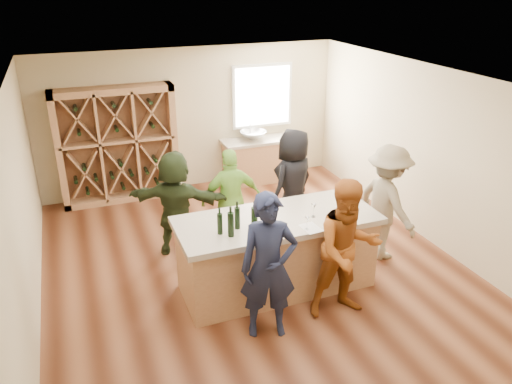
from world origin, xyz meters
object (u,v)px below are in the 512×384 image
object	(u,v)px
wine_bottle_a	(220,224)
person_far_right	(293,183)
sink	(253,135)
person_far_left	(176,203)
wine_rack	(118,145)
wine_bottle_c	(237,218)
wine_bottle_b	(231,225)
person_near_left	(269,267)
person_near_right	(347,250)
wine_bottle_d	(254,220)
tasting_counter_base	(277,255)
person_server	(387,203)
person_far_mid	(232,199)

from	to	relation	value
wine_bottle_a	person_far_right	distance (m)	2.32
sink	person_far_left	size ratio (longest dim) A/B	0.32
wine_rack	wine_bottle_c	size ratio (longest dim) A/B	7.52
person_far_left	sink	bearing A→B (deg)	-106.02
wine_bottle_b	person_near_left	distance (m)	0.72
wine_bottle_c	person_far_left	bearing A→B (deg)	106.97
wine_rack	wine_bottle_a	world-z (taller)	wine_rack
person_near_right	wine_bottle_d	bearing A→B (deg)	155.53
tasting_counter_base	person_near_left	size ratio (longest dim) A/B	1.41
person_far_right	person_far_left	xyz separation A→B (m)	(-1.94, 0.06, -0.07)
sink	person_far_left	distance (m)	3.16
wine_bottle_b	wine_bottle_d	distance (m)	0.31
person_server	wine_bottle_a	bearing A→B (deg)	91.22
tasting_counter_base	wine_bottle_b	size ratio (longest dim) A/B	8.13
wine_rack	wine_bottle_b	size ratio (longest dim) A/B	6.88
sink	person_server	world-z (taller)	person_server
wine_bottle_b	person_server	xyz separation A→B (m)	(2.61, 0.45, -0.34)
wine_bottle_b	person_near_left	size ratio (longest dim) A/B	0.17
wine_bottle_c	wine_bottle_d	bearing A→B (deg)	-43.01
wine_bottle_d	person_far_right	bearing A→B (deg)	51.33
wine_bottle_a	person_server	xyz separation A→B (m)	(2.72, 0.34, -0.32)
wine_bottle_c	person_near_left	bearing A→B (deg)	-81.31
wine_bottle_d	wine_rack	bearing A→B (deg)	106.34
person_near_left	person_far_left	size ratio (longest dim) A/B	1.10
wine_rack	person_server	xyz separation A→B (m)	(3.49, -3.63, -0.20)
wine_bottle_d	person_far_left	world-z (taller)	person_far_left
sink	person_near_left	size ratio (longest dim) A/B	0.29
person_far_left	person_far_right	bearing A→B (deg)	-154.96
person_far_left	person_near_right	bearing A→B (deg)	152.80
sink	person_near_right	bearing A→B (deg)	-96.17
person_near_right	person_near_left	bearing A→B (deg)	-173.46
person_server	person_far_left	distance (m)	3.19
person_near_left	person_far_mid	distance (m)	2.21
person_near_right	person_far_right	distance (m)	2.24
wine_bottle_a	person_near_left	world-z (taller)	person_near_left
sink	wine_rack	bearing A→B (deg)	178.51
wine_bottle_d	wine_bottle_b	bearing A→B (deg)	-179.20
person_far_mid	person_near_left	bearing A→B (deg)	86.02
wine_bottle_b	person_far_right	world-z (taller)	person_far_right
person_server	person_far_mid	xyz separation A→B (m)	(-2.08, 1.15, -0.08)
wine_bottle_a	person_near_right	size ratio (longest dim) A/B	0.15
person_near_right	person_far_right	size ratio (longest dim) A/B	1.02
tasting_counter_base	person_far_mid	world-z (taller)	person_far_mid
sink	person_far_mid	bearing A→B (deg)	-118.04
wine_bottle_c	person_far_left	size ratio (longest dim) A/B	0.17
tasting_counter_base	person_far_right	xyz separation A→B (m)	(0.88, 1.38, 0.41)
sink	person_near_left	distance (m)	4.86
tasting_counter_base	person_server	xyz separation A→B (m)	(1.87, 0.19, 0.40)
person_server	person_far_mid	size ratio (longest dim) A/B	1.10
wine_rack	sink	world-z (taller)	wine_rack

